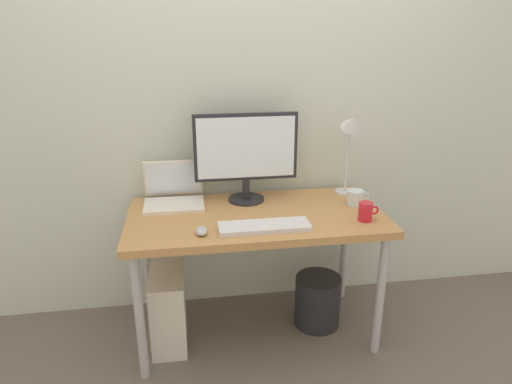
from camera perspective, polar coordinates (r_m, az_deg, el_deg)
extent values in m
plane|color=#665B51|center=(2.72, 0.00, -16.93)|extent=(6.00, 6.00, 0.00)
cube|color=silver|center=(2.59, -1.38, 12.51)|extent=(4.40, 0.04, 2.60)
cube|color=#B7844C|center=(2.37, 0.00, -3.19)|extent=(1.32, 0.67, 0.04)
cylinder|color=#B2B2B7|center=(2.30, -14.41, -15.02)|extent=(0.04, 0.04, 0.68)
cylinder|color=#B2B2B7|center=(2.47, 15.32, -12.45)|extent=(0.04, 0.04, 0.68)
cylinder|color=#B2B2B7|center=(2.76, -13.48, -8.58)|extent=(0.04, 0.04, 0.68)
cylinder|color=#B2B2B7|center=(2.90, 11.03, -6.89)|extent=(0.04, 0.04, 0.68)
cylinder|color=#232328|center=(2.54, -1.24, -0.89)|extent=(0.20, 0.20, 0.01)
cylinder|color=#232328|center=(2.52, -1.25, 0.43)|extent=(0.04, 0.04, 0.11)
cube|color=#232328|center=(2.45, -1.29, 5.67)|extent=(0.56, 0.03, 0.37)
cube|color=white|center=(2.44, -1.24, 5.57)|extent=(0.53, 0.01, 0.33)
cube|color=silver|center=(2.49, -10.23, -1.64)|extent=(0.32, 0.22, 0.02)
cube|color=silver|center=(2.57, -10.35, 1.76)|extent=(0.32, 0.05, 0.21)
cube|color=white|center=(2.56, -10.35, 1.74)|extent=(0.30, 0.04, 0.18)
cylinder|color=silver|center=(2.71, 11.05, 0.03)|extent=(0.11, 0.11, 0.01)
cylinder|color=silver|center=(2.65, 11.33, 4.04)|extent=(0.02, 0.02, 0.38)
cone|color=silver|center=(2.56, 11.96, 8.54)|extent=(0.11, 0.14, 0.13)
cube|color=silver|center=(2.18, 1.04, -4.35)|extent=(0.44, 0.14, 0.02)
ellipsoid|color=#B2B2B7|center=(2.14, -6.85, -4.85)|extent=(0.06, 0.09, 0.03)
cylinder|color=red|center=(2.33, 13.57, -2.41)|extent=(0.07, 0.07, 0.10)
torus|color=red|center=(2.34, 14.64, -2.22)|extent=(0.05, 0.01, 0.05)
cylinder|color=silver|center=(2.53, 12.37, -0.67)|extent=(0.09, 0.09, 0.08)
torus|color=silver|center=(2.55, 13.56, -0.51)|extent=(0.05, 0.01, 0.05)
cube|color=silver|center=(2.57, -10.93, -14.08)|extent=(0.18, 0.36, 0.42)
cylinder|color=#232328|center=(2.72, 7.73, -13.37)|extent=(0.26, 0.26, 0.30)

